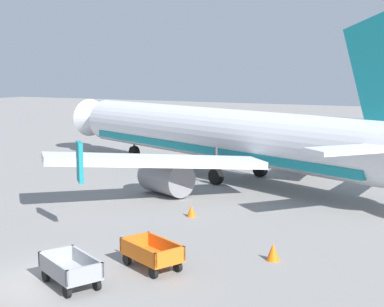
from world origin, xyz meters
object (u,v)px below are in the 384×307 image
at_px(baggage_cart_third_in_row, 152,253).
at_px(traffic_cone_mid_apron, 191,211).
at_px(airplane, 225,136).
at_px(traffic_cone_near_plane, 273,252).
at_px(baggage_cart_second_in_row, 70,269).

xyz_separation_m(baggage_cart_third_in_row, traffic_cone_mid_apron, (-2.24, 7.58, -0.28)).
xyz_separation_m(airplane, traffic_cone_mid_apron, (3.00, -10.87, -2.73)).
xyz_separation_m(airplane, traffic_cone_near_plane, (9.15, -15.39, -2.70)).
bearing_deg(airplane, baggage_cart_third_in_row, -74.16).
bearing_deg(traffic_cone_near_plane, baggage_cart_second_in_row, -133.10).
bearing_deg(baggage_cart_second_in_row, airplane, 99.55).
bearing_deg(baggage_cart_second_in_row, baggage_cart_third_in_row, 60.17).
distance_m(airplane, baggage_cart_second_in_row, 21.77).
height_order(baggage_cart_second_in_row, traffic_cone_mid_apron, baggage_cart_second_in_row).
relative_size(baggage_cart_second_in_row, traffic_cone_mid_apron, 5.49).
xyz_separation_m(traffic_cone_near_plane, traffic_cone_mid_apron, (-6.15, 4.52, -0.04)).
distance_m(airplane, traffic_cone_mid_apron, 11.60).
height_order(airplane, traffic_cone_mid_apron, airplane).
bearing_deg(traffic_cone_mid_apron, baggage_cart_third_in_row, -73.58).
relative_size(airplane, traffic_cone_near_plane, 50.38).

